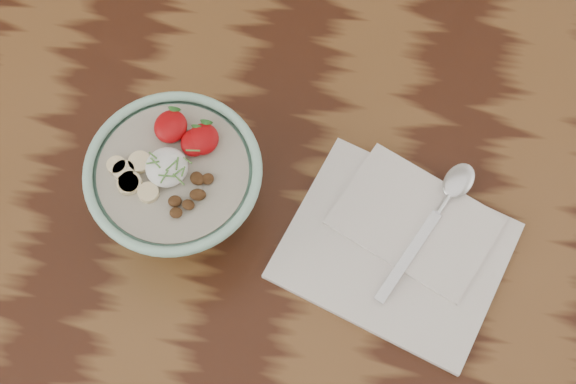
% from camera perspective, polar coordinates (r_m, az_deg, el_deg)
% --- Properties ---
extents(table, '(1.60, 0.90, 0.75)m').
position_cam_1_polar(table, '(0.98, -2.56, -7.31)').
color(table, '#36180D').
rests_on(table, ground).
extents(breakfast_bowl, '(0.18, 0.18, 0.12)m').
position_cam_1_polar(breakfast_bowl, '(0.86, -7.87, 0.50)').
color(breakfast_bowl, '#9ED5BC').
rests_on(breakfast_bowl, table).
extents(napkin, '(0.28, 0.25, 0.01)m').
position_cam_1_polar(napkin, '(0.90, 7.90, -3.71)').
color(napkin, white).
rests_on(napkin, table).
extents(spoon, '(0.10, 0.18, 0.01)m').
position_cam_1_polar(spoon, '(0.91, 11.20, -0.51)').
color(spoon, silver).
rests_on(spoon, napkin).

